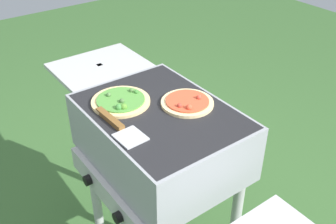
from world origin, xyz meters
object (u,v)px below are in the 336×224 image
(pizza_veggie, at_px, (121,101))
(spatula, at_px, (118,126))
(grill, at_px, (158,140))
(pizza_pepperoni, at_px, (187,102))

(pizza_veggie, distance_m, spatula, 0.17)
(pizza_veggie, height_order, spatula, pizza_veggie)
(grill, relative_size, pizza_veggie, 4.22)
(grill, bearing_deg, pizza_veggie, -144.01)
(grill, relative_size, pizza_pepperoni, 4.72)
(pizza_veggie, xyz_separation_m, spatula, (0.14, -0.09, -0.00))
(grill, height_order, spatula, spatula)
(pizza_pepperoni, relative_size, spatula, 0.78)
(grill, distance_m, pizza_veggie, 0.21)
(pizza_pepperoni, distance_m, spatula, 0.29)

